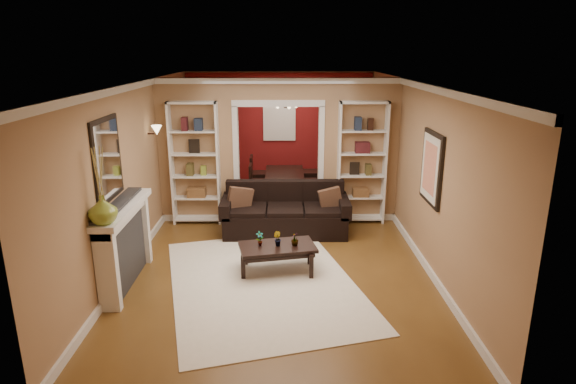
{
  "coord_description": "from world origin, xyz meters",
  "views": [
    {
      "loc": [
        0.07,
        -7.7,
        3.17
      ],
      "look_at": [
        0.15,
        -0.8,
        1.14
      ],
      "focal_mm": 30.0,
      "sensor_mm": 36.0,
      "label": 1
    }
  ],
  "objects_px": {
    "fireplace": "(127,245)",
    "dining_table": "(286,184)",
    "bookshelf_left": "(195,164)",
    "sofa": "(285,210)",
    "bookshelf_right": "(362,163)",
    "coffee_table": "(277,258)"
  },
  "relations": [
    {
      "from": "sofa",
      "to": "coffee_table",
      "type": "distance_m",
      "value": 1.61
    },
    {
      "from": "sofa",
      "to": "bookshelf_left",
      "type": "distance_m",
      "value": 1.9
    },
    {
      "from": "bookshelf_right",
      "to": "bookshelf_left",
      "type": "bearing_deg",
      "value": 180.0
    },
    {
      "from": "bookshelf_left",
      "to": "dining_table",
      "type": "relative_size",
      "value": 1.5
    },
    {
      "from": "coffee_table",
      "to": "fireplace",
      "type": "bearing_deg",
      "value": 178.64
    },
    {
      "from": "bookshelf_right",
      "to": "sofa",
      "type": "bearing_deg",
      "value": -157.95
    },
    {
      "from": "fireplace",
      "to": "dining_table",
      "type": "height_order",
      "value": "fireplace"
    },
    {
      "from": "sofa",
      "to": "bookshelf_left",
      "type": "bearing_deg",
      "value": 160.83
    },
    {
      "from": "coffee_table",
      "to": "dining_table",
      "type": "bearing_deg",
      "value": 76.52
    },
    {
      "from": "sofa",
      "to": "dining_table",
      "type": "height_order",
      "value": "sofa"
    },
    {
      "from": "coffee_table",
      "to": "bookshelf_left",
      "type": "height_order",
      "value": "bookshelf_left"
    },
    {
      "from": "bookshelf_right",
      "to": "coffee_table",
      "type": "bearing_deg",
      "value": -125.67
    },
    {
      "from": "fireplace",
      "to": "bookshelf_right",
      "type": "bearing_deg",
      "value": 34.8
    },
    {
      "from": "dining_table",
      "to": "coffee_table",
      "type": "bearing_deg",
      "value": 177.72
    },
    {
      "from": "sofa",
      "to": "coffee_table",
      "type": "xyz_separation_m",
      "value": [
        -0.12,
        -1.59,
        -0.23
      ]
    },
    {
      "from": "sofa",
      "to": "coffee_table",
      "type": "relative_size",
      "value": 2.06
    },
    {
      "from": "sofa",
      "to": "fireplace",
      "type": "distance_m",
      "value": 2.95
    },
    {
      "from": "bookshelf_right",
      "to": "dining_table",
      "type": "distance_m",
      "value": 2.39
    },
    {
      "from": "bookshelf_right",
      "to": "dining_table",
      "type": "xyz_separation_m",
      "value": [
        -1.4,
        1.72,
        -0.88
      ]
    },
    {
      "from": "sofa",
      "to": "bookshelf_right",
      "type": "xyz_separation_m",
      "value": [
        1.43,
        0.58,
        0.71
      ]
    },
    {
      "from": "sofa",
      "to": "coffee_table",
      "type": "height_order",
      "value": "sofa"
    },
    {
      "from": "bookshelf_left",
      "to": "dining_table",
      "type": "bearing_deg",
      "value": 45.39
    }
  ]
}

